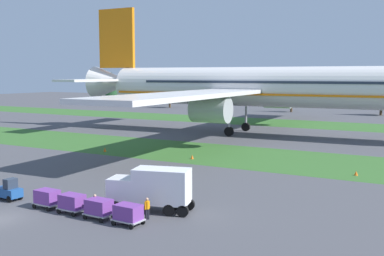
{
  "coord_description": "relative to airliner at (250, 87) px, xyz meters",
  "views": [
    {
      "loc": [
        30.77,
        -23.94,
        11.17
      ],
      "look_at": [
        -0.33,
        31.47,
        4.0
      ],
      "focal_mm": 44.39,
      "sensor_mm": 36.0,
      "label": 1
    }
  ],
  "objects": [
    {
      "name": "taxiway_marker_0",
      "position": [
        -10.58,
        -29.26,
        -8.65
      ],
      "size": [
        0.44,
        0.44,
        0.63
      ],
      "primitive_type": "cone",
      "color": "orange",
      "rests_on": "ground"
    },
    {
      "name": "catering_truck",
      "position": [
        12.38,
        -51.05,
        -7.01
      ],
      "size": [
        7.31,
        4.04,
        3.58
      ],
      "rotation": [
        0.0,
        0.0,
        1.84
      ],
      "color": "silver",
      "rests_on": "ground"
    },
    {
      "name": "ground_crew_loader",
      "position": [
        9.19,
        -54.29,
        -8.02
      ],
      "size": [
        0.55,
        0.36,
        1.74
      ],
      "rotation": [
        0.0,
        0.0,
        6.08
      ],
      "color": "black",
      "rests_on": "ground"
    },
    {
      "name": "cargo_dolly_fourth",
      "position": [
        12.92,
        -54.92,
        -8.04
      ],
      "size": [
        2.26,
        1.59,
        1.55
      ],
      "rotation": [
        0.0,
        0.0,
        1.53
      ],
      "color": "#A3A3A8",
      "rests_on": "ground"
    },
    {
      "name": "cargo_dolly_third",
      "position": [
        10.03,
        -54.8,
        -8.04
      ],
      "size": [
        2.26,
        1.59,
        1.55
      ],
      "rotation": [
        0.0,
        0.0,
        1.53
      ],
      "color": "#A3A3A8",
      "rests_on": "ground"
    },
    {
      "name": "taxiway_marker_1",
      "position": [
        24.45,
        -28.38,
        -8.71
      ],
      "size": [
        0.44,
        0.44,
        0.51
      ],
      "primitive_type": "cone",
      "color": "orange",
      "rests_on": "ground"
    },
    {
      "name": "grass_strip_far",
      "position": [
        3.12,
        23.23,
        -8.96
      ],
      "size": [
        320.0,
        17.13,
        0.01
      ],
      "primitive_type": "cube",
      "color": "#336028",
      "rests_on": "ground"
    },
    {
      "name": "airliner",
      "position": [
        0.0,
        0.0,
        0.0
      ],
      "size": [
        72.1,
        88.58,
        24.99
      ],
      "rotation": [
        0.0,
        0.0,
        -1.53
      ],
      "color": "silver",
      "rests_on": "ground"
    },
    {
      "name": "baggage_tug",
      "position": [
        -0.79,
        -54.38,
        -8.15
      ],
      "size": [
        2.65,
        1.4,
        1.97
      ],
      "rotation": [
        0.0,
        0.0,
        1.53
      ],
      "color": "#1E4C8E",
      "rests_on": "ground"
    },
    {
      "name": "ground_crew_marshaller",
      "position": [
        13.4,
        -53.13,
        -8.02
      ],
      "size": [
        0.36,
        0.55,
        1.74
      ],
      "rotation": [
        0.0,
        0.0,
        4.55
      ],
      "color": "black",
      "rests_on": "ground"
    },
    {
      "name": "cargo_dolly_second",
      "position": [
        7.13,
        -54.69,
        -8.04
      ],
      "size": [
        2.26,
        1.59,
        1.55
      ],
      "rotation": [
        0.0,
        0.0,
        1.53
      ],
      "color": "#A3A3A8",
      "rests_on": "ground"
    },
    {
      "name": "cargo_dolly_lead",
      "position": [
        4.23,
        -54.58,
        -8.04
      ],
      "size": [
        2.26,
        1.59,
        1.55
      ],
      "rotation": [
        0.0,
        0.0,
        1.53
      ],
      "color": "#A3A3A8",
      "rests_on": "ground"
    },
    {
      "name": "distant_tree_line",
      "position": [
        -0.84,
        53.93,
        -2.22
      ],
      "size": [
        161.72,
        10.56,
        12.23
      ],
      "color": "#4C3823",
      "rests_on": "ground"
    },
    {
      "name": "grass_strip_near",
      "position": [
        3.12,
        -23.03,
        -8.96
      ],
      "size": [
        320.0,
        17.13,
        0.01
      ],
      "primitive_type": "cube",
      "color": "#336028",
      "rests_on": "ground"
    },
    {
      "name": "taxiway_marker_2",
      "position": [
        3.45,
        -28.28,
        -8.68
      ],
      "size": [
        0.44,
        0.44,
        0.57
      ],
      "primitive_type": "cone",
      "color": "orange",
      "rests_on": "ground"
    }
  ]
}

